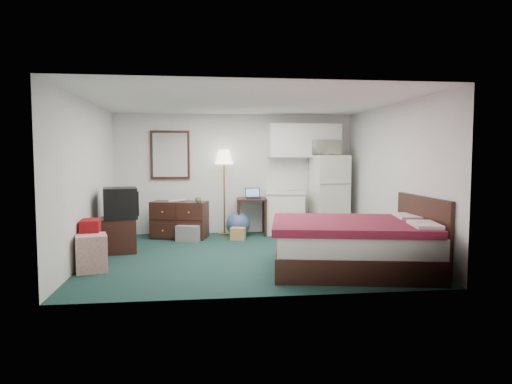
{
  "coord_description": "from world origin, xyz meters",
  "views": [
    {
      "loc": [
        -0.74,
        -7.37,
        1.63
      ],
      "look_at": [
        0.18,
        0.11,
        1.03
      ],
      "focal_mm": 32.0,
      "sensor_mm": 36.0,
      "label": 1
    }
  ],
  "objects": [
    {
      "name": "bed",
      "position": [
        1.41,
        -1.17,
        0.35
      ],
      "size": [
        2.46,
        2.08,
        0.7
      ],
      "primitive_type": null,
      "rotation": [
        0.0,
        0.0,
        -0.19
      ],
      "color": "#430E13",
      "rests_on": "floor"
    },
    {
      "name": "retail_box",
      "position": [
        -2.28,
        -0.78,
        0.26
      ],
      "size": [
        0.51,
        0.51,
        0.52
      ],
      "primitive_type": null,
      "rotation": [
        0.0,
        0.0,
        0.27
      ],
      "color": "silver",
      "rests_on": "floor"
    },
    {
      "name": "mirror",
      "position": [
        -1.35,
        2.22,
        1.65
      ],
      "size": [
        0.8,
        0.06,
        1.0
      ],
      "primitive_type": null,
      "color": "white",
      "rests_on": "walls"
    },
    {
      "name": "upper_cabinets",
      "position": [
        1.45,
        2.08,
        1.95
      ],
      "size": [
        1.5,
        0.35,
        0.7
      ],
      "primitive_type": null,
      "color": "white",
      "rests_on": "walls"
    },
    {
      "name": "exercise_ball",
      "position": [
        0.02,
        1.79,
        0.25
      ],
      "size": [
        0.5,
        0.5,
        0.49
      ],
      "primitive_type": "sphere",
      "rotation": [
        0.0,
        0.0,
        0.01
      ],
      "color": "#364E7D",
      "rests_on": "floor"
    },
    {
      "name": "dresser",
      "position": [
        -1.15,
        1.7,
        0.37
      ],
      "size": [
        1.17,
        0.76,
        0.73
      ],
      "primitive_type": null,
      "rotation": [
        0.0,
        0.0,
        -0.28
      ],
      "color": "#371915",
      "rests_on": "floor"
    },
    {
      "name": "floor",
      "position": [
        0.0,
        0.0,
        0.0
      ],
      "size": [
        5.0,
        4.5,
        0.01
      ],
      "primitive_type": "cube",
      "color": "#142D29",
      "rests_on": "ground"
    },
    {
      "name": "walls",
      "position": [
        0.0,
        0.0,
        1.25
      ],
      "size": [
        5.01,
        4.51,
        2.5
      ],
      "color": "silver",
      "rests_on": "floor"
    },
    {
      "name": "tv_stand",
      "position": [
        -2.13,
        0.53,
        0.29
      ],
      "size": [
        0.67,
        0.71,
        0.58
      ],
      "primitive_type": null,
      "rotation": [
        0.0,
        0.0,
        0.16
      ],
      "color": "#371915",
      "rests_on": "floor"
    },
    {
      "name": "suitcase",
      "position": [
        -2.35,
        -0.47,
        0.35
      ],
      "size": [
        0.32,
        0.46,
        0.7
      ],
      "primitive_type": null,
      "rotation": [
        0.0,
        0.0,
        0.12
      ],
      "color": "#5E0C14",
      "rests_on": "floor"
    },
    {
      "name": "laptop",
      "position": [
        0.34,
        1.86,
        0.86
      ],
      "size": [
        0.31,
        0.26,
        0.21
      ],
      "primitive_type": null,
      "rotation": [
        0.0,
        0.0,
        0.05
      ],
      "color": "black",
      "rests_on": "desk"
    },
    {
      "name": "cardboard_box_b",
      "position": [
        0.87,
        1.68,
        0.14
      ],
      "size": [
        0.3,
        0.33,
        0.29
      ],
      "primitive_type": null,
      "rotation": [
        0.0,
        0.0,
        0.22
      ],
      "color": "#B08E49",
      "rests_on": "floor"
    },
    {
      "name": "cardboard_box_a",
      "position": [
        -0.02,
        1.4,
        0.12
      ],
      "size": [
        0.33,
        0.3,
        0.23
      ],
      "primitive_type": null,
      "rotation": [
        0.0,
        0.0,
        -0.27
      ],
      "color": "#B08E49",
      "rests_on": "floor"
    },
    {
      "name": "file_bin",
      "position": [
        -0.96,
        1.37,
        0.15
      ],
      "size": [
        0.52,
        0.45,
        0.3
      ],
      "primitive_type": null,
      "rotation": [
        0.0,
        0.0,
        -0.35
      ],
      "color": "gray",
      "rests_on": "floor"
    },
    {
      "name": "book_a",
      "position": [
        -1.36,
        1.75,
        0.86
      ],
      "size": [
        0.18,
        0.02,
        0.25
      ],
      "primitive_type": "imported",
      "rotation": [
        0.0,
        0.0,
        -0.01
      ],
      "color": "#B08E49",
      "rests_on": "dresser"
    },
    {
      "name": "fridge",
      "position": [
        1.94,
        1.88,
        0.82
      ],
      "size": [
        0.73,
        0.73,
        1.64
      ],
      "primitive_type": null,
      "rotation": [
        0.0,
        0.0,
        0.08
      ],
      "color": "silver",
      "rests_on": "floor"
    },
    {
      "name": "book_b",
      "position": [
        -1.2,
        1.83,
        0.83
      ],
      "size": [
        0.15,
        0.02,
        0.2
      ],
      "primitive_type": "imported",
      "rotation": [
        0.0,
        0.0,
        0.01
      ],
      "color": "#B08E49",
      "rests_on": "dresser"
    },
    {
      "name": "headboard",
      "position": [
        2.46,
        -1.17,
        0.55
      ],
      "size": [
        0.06,
        1.56,
        1.0
      ],
      "primitive_type": null,
      "color": "#371915",
      "rests_on": "walls"
    },
    {
      "name": "mug",
      "position": [
        -0.78,
        1.46,
        0.79
      ],
      "size": [
        0.15,
        0.14,
        0.12
      ],
      "primitive_type": "imported",
      "rotation": [
        0.0,
        0.0,
        -0.46
      ],
      "color": "#558A49",
      "rests_on": "dresser"
    },
    {
      "name": "floor_lamp",
      "position": [
        -0.25,
        2.04,
        0.88
      ],
      "size": [
        0.49,
        0.49,
        1.76
      ],
      "primitive_type": null,
      "rotation": [
        0.0,
        0.0,
        0.34
      ],
      "color": "#C38B41",
      "rests_on": "floor"
    },
    {
      "name": "crt_tv",
      "position": [
        -2.08,
        0.51,
        0.84
      ],
      "size": [
        0.66,
        0.7,
        0.52
      ],
      "primitive_type": null,
      "rotation": [
        0.0,
        0.0,
        0.19
      ],
      "color": "black",
      "rests_on": "tv_stand"
    },
    {
      "name": "ceiling",
      "position": [
        0.0,
        0.0,
        2.5
      ],
      "size": [
        5.0,
        4.5,
        0.01
      ],
      "primitive_type": "cube",
      "color": "silver",
      "rests_on": "walls"
    },
    {
      "name": "kitchen_counter",
      "position": [
        1.03,
        1.91,
        0.42
      ],
      "size": [
        0.86,
        0.72,
        0.85
      ],
      "primitive_type": null,
      "rotation": [
        0.0,
        0.0,
        -0.18
      ],
      "color": "white",
      "rests_on": "floor"
    },
    {
      "name": "microwave",
      "position": [
        1.86,
        1.85,
        1.84
      ],
      "size": [
        0.6,
        0.38,
        0.38
      ],
      "primitive_type": "imported",
      "rotation": [
        0.0,
        0.0,
        0.11
      ],
      "color": "silver",
      "rests_on": "fridge"
    },
    {
      "name": "desk",
      "position": [
        0.31,
        1.93,
        0.38
      ],
      "size": [
        0.64,
        0.64,
        0.76
      ],
      "primitive_type": null,
      "rotation": [
        0.0,
        0.0,
        -0.06
      ],
      "color": "#371915",
      "rests_on": "floor"
    }
  ]
}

